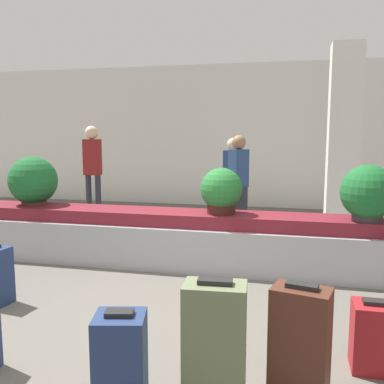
# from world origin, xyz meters

# --- Properties ---
(ground_plane) EXTENTS (18.00, 18.00, 0.00)m
(ground_plane) POSITION_xyz_m (0.00, 0.00, 0.00)
(ground_plane) COLOR #59544C
(back_wall) EXTENTS (18.00, 0.06, 3.20)m
(back_wall) POSITION_xyz_m (0.00, 6.30, 1.60)
(back_wall) COLOR silver
(back_wall) RESTS_ON ground_plane
(carousel) EXTENTS (7.45, 0.73, 0.69)m
(carousel) POSITION_xyz_m (0.00, 1.66, 0.33)
(carousel) COLOR #9E9EA3
(carousel) RESTS_ON ground_plane
(pillar) EXTENTS (0.53, 0.53, 3.20)m
(pillar) POSITION_xyz_m (2.06, 4.60, 1.60)
(pillar) COLOR silver
(pillar) RESTS_ON ground_plane
(suitcase_0) EXTENTS (0.40, 0.27, 0.78)m
(suitcase_0) POSITION_xyz_m (0.76, -0.97, 0.38)
(suitcase_0) COLOR #5B6647
(suitcase_0) RESTS_ON ground_plane
(suitcase_1) EXTENTS (0.36, 0.34, 0.59)m
(suitcase_1) POSITION_xyz_m (0.20, -1.13, 0.29)
(suitcase_1) COLOR navy
(suitcase_1) RESTS_ON ground_plane
(suitcase_2) EXTENTS (0.28, 0.27, 0.51)m
(suitcase_2) POSITION_xyz_m (1.78, -0.38, 0.24)
(suitcase_2) COLOR maroon
(suitcase_2) RESTS_ON ground_plane
(suitcase_3) EXTENTS (0.39, 0.30, 0.76)m
(suitcase_3) POSITION_xyz_m (1.27, -0.87, 0.37)
(suitcase_3) COLOR #472319
(suitcase_3) RESTS_ON ground_plane
(potted_plant_0) EXTENTS (0.61, 0.61, 0.63)m
(potted_plant_0) POSITION_xyz_m (2.02, 1.58, 1.00)
(potted_plant_0) COLOR #2D2D2D
(potted_plant_0) RESTS_ON carousel
(potted_plant_1) EXTENTS (0.51, 0.51, 0.56)m
(potted_plant_1) POSITION_xyz_m (0.37, 1.64, 0.96)
(potted_plant_1) COLOR #381914
(potted_plant_1) RESTS_ON carousel
(potted_plant_2) EXTENTS (0.66, 0.66, 0.66)m
(potted_plant_2) POSITION_xyz_m (-2.25, 1.74, 1.00)
(potted_plant_2) COLOR #4C2319
(potted_plant_2) RESTS_ON carousel
(traveler_0) EXTENTS (0.33, 0.37, 1.63)m
(traveler_0) POSITION_xyz_m (0.35, 3.48, 0.97)
(traveler_0) COLOR #282833
(traveler_0) RESTS_ON ground_plane
(traveler_1) EXTENTS (0.33, 0.25, 1.80)m
(traveler_1) POSITION_xyz_m (-2.55, 4.15, 1.09)
(traveler_1) COLOR #282833
(traveler_1) RESTS_ON ground_plane
(traveler_2) EXTENTS (0.36, 0.26, 1.58)m
(traveler_2) POSITION_xyz_m (0.16, 4.22, 0.93)
(traveler_2) COLOR #282833
(traveler_2) RESTS_ON ground_plane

